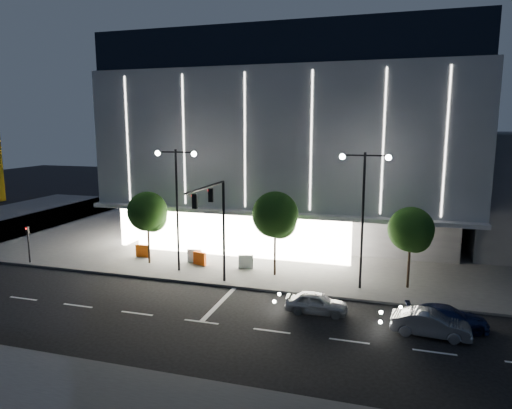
{
  "coord_description": "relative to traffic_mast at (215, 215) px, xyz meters",
  "views": [
    {
      "loc": [
        11.59,
        -23.23,
        10.62
      ],
      "look_at": [
        2.33,
        7.93,
        5.0
      ],
      "focal_mm": 32.0,
      "sensor_mm": 36.0,
      "label": 1
    }
  ],
  "objects": [
    {
      "name": "street_lamp_west",
      "position": [
        -4.0,
        2.66,
        0.93
      ],
      "size": [
        3.16,
        0.36,
        9.0
      ],
      "color": "black",
      "rests_on": "ground"
    },
    {
      "name": "tree_mid",
      "position": [
        3.03,
        3.68,
        -0.69
      ],
      "size": [
        3.25,
        3.25,
        6.15
      ],
      "color": "black",
      "rests_on": "ground"
    },
    {
      "name": "car_lead",
      "position": [
        6.86,
        -1.84,
        -4.42
      ],
      "size": [
        3.61,
        1.51,
        1.22
      ],
      "primitive_type": "imported",
      "rotation": [
        0.0,
        0.0,
        1.59
      ],
      "color": "#A9ACB1",
      "rests_on": "ground"
    },
    {
      "name": "barrier_a",
      "position": [
        -8.36,
        4.98,
        -4.38
      ],
      "size": [
        1.11,
        0.31,
        1.0
      ],
      "primitive_type": "cube",
      "rotation": [
        0.0,
        0.0,
        0.06
      ],
      "color": "#FF5D0E",
      "rests_on": "sidewalk_museum"
    },
    {
      "name": "tree_left",
      "position": [
        -6.97,
        3.68,
        -0.99
      ],
      "size": [
        3.02,
        3.02,
        5.72
      ],
      "color": "black",
      "rests_on": "ground"
    },
    {
      "name": "ped_signal_far",
      "position": [
        -16.0,
        1.16,
        -3.14
      ],
      "size": [
        0.22,
        0.24,
        3.0
      ],
      "color": "black",
      "rests_on": "ground"
    },
    {
      "name": "tree_right",
      "position": [
        12.03,
        3.68,
        -1.14
      ],
      "size": [
        2.91,
        2.91,
        5.51
      ],
      "color": "black",
      "rests_on": "ground"
    },
    {
      "name": "car_third",
      "position": [
        13.81,
        -1.87,
        -4.42
      ],
      "size": [
        4.35,
        2.14,
        1.22
      ],
      "primitive_type": "imported",
      "rotation": [
        0.0,
        0.0,
        1.68
      ],
      "color": "#141E4C",
      "rests_on": "ground"
    },
    {
      "name": "barrier_c",
      "position": [
        -3.07,
        4.34,
        -4.38
      ],
      "size": [
        1.12,
        0.57,
        1.0
      ],
      "primitive_type": "cube",
      "rotation": [
        0.0,
        0.0,
        -0.3
      ],
      "color": "#FF550E",
      "rests_on": "sidewalk_museum"
    },
    {
      "name": "traffic_mast",
      "position": [
        0.0,
        0.0,
        0.0
      ],
      "size": [
        0.33,
        5.89,
        7.07
      ],
      "color": "black",
      "rests_on": "ground"
    },
    {
      "name": "museum",
      "position": [
        1.98,
        18.97,
        4.25
      ],
      "size": [
        30.0,
        25.8,
        18.0
      ],
      "color": "#4C4C51",
      "rests_on": "ground"
    },
    {
      "name": "street_lamp_east",
      "position": [
        9.0,
        2.66,
        0.93
      ],
      "size": [
        3.16,
        0.36,
        9.0
      ],
      "color": "black",
      "rests_on": "ground"
    },
    {
      "name": "barrier_d",
      "position": [
        0.57,
        4.53,
        -4.38
      ],
      "size": [
        1.13,
        0.52,
        1.0
      ],
      "primitive_type": "cube",
      "rotation": [
        0.0,
        0.0,
        0.26
      ],
      "color": "silver",
      "rests_on": "sidewalk_museum"
    },
    {
      "name": "sidewalk_museum",
      "position": [
        4.0,
        20.66,
        -4.95
      ],
      "size": [
        70.0,
        40.0,
        0.15
      ],
      "primitive_type": "cube",
      "color": "#474747",
      "rests_on": "ground"
    },
    {
      "name": "ground",
      "position": [
        -1.0,
        -3.34,
        -5.03
      ],
      "size": [
        160.0,
        160.0,
        0.0
      ],
      "primitive_type": "plane",
      "color": "black",
      "rests_on": "ground"
    },
    {
      "name": "car_second",
      "position": [
        12.91,
        -3.02,
        -4.39
      ],
      "size": [
        3.99,
        1.65,
        1.28
      ],
      "primitive_type": "imported",
      "rotation": [
        0.0,
        0.0,
        1.49
      ],
      "color": "#AAACB2",
      "rests_on": "ground"
    },
    {
      "name": "barrier_b",
      "position": [
        -3.74,
        4.88,
        -4.38
      ],
      "size": [
        1.12,
        0.35,
        1.0
      ],
      "primitive_type": "cube",
      "rotation": [
        0.0,
        0.0,
        0.09
      ],
      "color": "white",
      "rests_on": "sidewalk_museum"
    }
  ]
}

